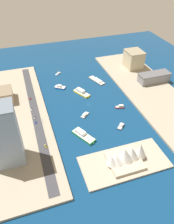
% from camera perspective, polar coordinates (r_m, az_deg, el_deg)
% --- Properties ---
extents(ground_plane, '(440.00, 440.00, 0.00)m').
position_cam_1_polar(ground_plane, '(275.90, 0.33, 2.20)').
color(ground_plane, navy).
extents(quay_west, '(70.00, 240.00, 2.61)m').
position_cam_1_polar(quay_west, '(309.76, 15.99, 5.35)').
color(quay_west, '#9E937F').
rests_on(quay_west, ground_plane).
extents(quay_east, '(70.00, 240.00, 2.61)m').
position_cam_1_polar(quay_east, '(266.23, -17.90, -1.21)').
color(quay_east, '#9E937F').
rests_on(quay_east, ground_plane).
extents(peninsula_point, '(81.37, 37.84, 2.00)m').
position_cam_1_polar(peninsula_point, '(210.32, 9.69, -12.86)').
color(peninsula_point, '#A89E89').
rests_on(peninsula_point, ground_plane).
extents(road_strip, '(9.36, 228.00, 0.15)m').
position_cam_1_polar(road_strip, '(264.92, -13.44, -0.07)').
color(road_strip, '#38383D').
rests_on(road_strip, quay_east).
extents(yacht_sleek_gray, '(11.95, 11.13, 3.13)m').
position_cam_1_polar(yacht_sleek_gray, '(256.30, -0.58, -0.77)').
color(yacht_sleek_gray, '#999EA3').
rests_on(yacht_sleek_gray, ground_plane).
extents(ferry_green_doubledeck, '(20.72, 28.58, 6.15)m').
position_cam_1_polar(ferry_green_doubledeck, '(229.78, -1.08, -6.07)').
color(ferry_green_doubledeck, '#2D8C4C').
rests_on(ferry_green_doubledeck, ground_plane).
extents(patrol_launch_navy, '(11.30, 10.93, 3.55)m').
position_cam_1_polar(patrol_launch_navy, '(244.37, 8.89, -3.63)').
color(patrol_launch_navy, '#1E284C').
rests_on(patrol_launch_navy, ground_plane).
extents(tugboat_red, '(12.03, 6.13, 4.34)m').
position_cam_1_polar(tugboat_red, '(271.09, 8.65, 1.37)').
color(tugboat_red, red).
rests_on(tugboat_red, ground_plane).
extents(ferry_yellow_fast, '(18.74, 25.69, 6.18)m').
position_cam_1_polar(ferry_yellow_fast, '(293.29, -1.50, 5.18)').
color(ferry_yellow_fast, yellow).
rests_on(ferry_yellow_fast, ground_plane).
extents(sailboat_small_white, '(9.70, 8.57, 11.69)m').
position_cam_1_polar(sailboat_small_white, '(343.60, -7.56, 9.96)').
color(sailboat_small_white, white).
rests_on(sailboat_small_white, ground_plane).
extents(catamaran_blue, '(16.43, 14.40, 4.16)m').
position_cam_1_polar(catamaran_blue, '(308.06, -7.07, 6.49)').
color(catamaran_blue, blue).
rests_on(catamaran_blue, ground_plane).
extents(barge_flat_brown, '(17.71, 30.19, 2.87)m').
position_cam_1_polar(barge_flat_brown, '(322.89, 2.63, 8.31)').
color(barge_flat_brown, brown).
rests_on(barge_flat_brown, ground_plane).
extents(apartment_midrise_tan, '(25.11, 26.12, 14.79)m').
position_cam_1_polar(apartment_midrise_tan, '(292.46, -21.23, 4.01)').
color(apartment_midrise_tan, tan).
rests_on(apartment_midrise_tan, quay_east).
extents(warehouse_low_gray, '(45.61, 17.40, 12.97)m').
position_cam_1_polar(warehouse_low_gray, '(327.61, 17.12, 8.65)').
color(warehouse_low_gray, gray).
rests_on(warehouse_low_gray, quay_west).
extents(office_block_beige, '(25.00, 28.34, 26.62)m').
position_cam_1_polar(office_block_beige, '(358.12, 12.12, 13.37)').
color(office_block_beige, '#C6B793').
rests_on(office_block_beige, quay_west).
extents(tower_tall_glass, '(28.55, 21.04, 61.83)m').
position_cam_1_polar(tower_tall_glass, '(196.96, -21.15, -6.03)').
color(tower_tall_glass, '#8C9EB2').
rests_on(tower_tall_glass, quay_east).
extents(pickup_red, '(2.16, 5.03, 1.52)m').
position_cam_1_polar(pickup_red, '(288.79, -14.68, 3.50)').
color(pickup_red, black).
rests_on(pickup_red, road_strip).
extents(taxi_yellow_cab, '(2.05, 4.34, 1.73)m').
position_cam_1_polar(taxi_yellow_cab, '(220.90, -10.74, -8.76)').
color(taxi_yellow_cab, black).
rests_on(taxi_yellow_cab, road_strip).
extents(hatchback_blue, '(1.85, 4.84, 1.66)m').
position_cam_1_polar(hatchback_blue, '(249.75, -13.32, -2.54)').
color(hatchback_blue, black).
rests_on(hatchback_blue, road_strip).
extents(van_white, '(2.03, 5.16, 1.42)m').
position_cam_1_polar(van_white, '(269.95, -14.35, 0.79)').
color(van_white, black).
rests_on(van_white, road_strip).
extents(sedan_silver, '(1.96, 5.19, 1.53)m').
position_cam_1_polar(sedan_silver, '(256.59, -13.60, -1.33)').
color(sedan_silver, black).
rests_on(sedan_silver, road_strip).
extents(traffic_light_waterfront, '(0.36, 0.36, 6.50)m').
position_cam_1_polar(traffic_light_waterfront, '(245.31, -11.55, -2.06)').
color(traffic_light_waterfront, black).
rests_on(traffic_light_waterfront, quay_east).
extents(opera_landmark, '(40.23, 29.26, 19.82)m').
position_cam_1_polar(opera_landmark, '(204.20, 10.22, -11.29)').
color(opera_landmark, '#BCAD93').
rests_on(opera_landmark, peninsula_point).
extents(park_tree_cluster, '(19.03, 14.13, 9.13)m').
position_cam_1_polar(park_tree_cluster, '(329.03, 15.99, 8.84)').
color(park_tree_cluster, brown).
rests_on(park_tree_cluster, quay_west).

